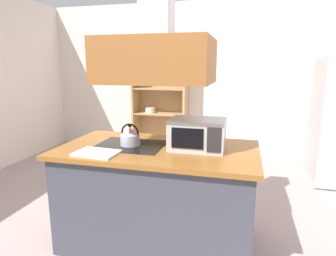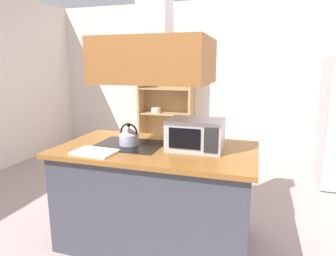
{
  "view_description": "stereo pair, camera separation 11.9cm",
  "coord_description": "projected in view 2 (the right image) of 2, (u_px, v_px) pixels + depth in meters",
  "views": [
    {
      "loc": [
        0.71,
        -2.37,
        1.6
      ],
      "look_at": [
        0.01,
        0.33,
        1.0
      ],
      "focal_mm": 31.27,
      "sensor_mm": 36.0,
      "label": 1
    },
    {
      "loc": [
        0.83,
        -2.34,
        1.6
      ],
      "look_at": [
        0.01,
        0.33,
        1.0
      ],
      "focal_mm": 31.27,
      "sensor_mm": 36.0,
      "label": 2
    }
  ],
  "objects": [
    {
      "name": "microwave",
      "position": [
        196.0,
        134.0,
        2.46
      ],
      "size": [
        0.46,
        0.35,
        0.26
      ],
      "color": "#B7BABF",
      "rests_on": "kitchen_island"
    },
    {
      "name": "kitchen_island",
      "position": [
        157.0,
        195.0,
        2.64
      ],
      "size": [
        1.71,
        0.96,
        0.9
      ],
      "color": "#3C3E49",
      "rests_on": "ground"
    },
    {
      "name": "wall_back",
      "position": [
        211.0,
        79.0,
        5.28
      ],
      "size": [
        6.0,
        0.12,
        2.7
      ],
      "primitive_type": "cube",
      "color": "silver",
      "rests_on": "ground"
    },
    {
      "name": "ground_plane",
      "position": [
        157.0,
        238.0,
        2.76
      ],
      "size": [
        7.8,
        7.8,
        0.0
      ],
      "primitive_type": "plane",
      "color": "#A48F8C"
    },
    {
      "name": "dish_cabinet",
      "position": [
        167.0,
        109.0,
        5.41
      ],
      "size": [
        0.99,
        0.4,
        1.83
      ],
      "color": "tan",
      "rests_on": "ground"
    },
    {
      "name": "cutting_board",
      "position": [
        95.0,
        152.0,
        2.38
      ],
      "size": [
        0.36,
        0.26,
        0.02
      ],
      "primitive_type": "cube",
      "rotation": [
        0.0,
        0.0,
        -0.07
      ],
      "color": "white",
      "rests_on": "kitchen_island"
    },
    {
      "name": "kettle",
      "position": [
        129.0,
        136.0,
        2.61
      ],
      "size": [
        0.18,
        0.18,
        0.2
      ],
      "color": "#B3B2C4",
      "rests_on": "kitchen_island"
    },
    {
      "name": "range_hood",
      "position": [
        155.0,
        47.0,
        2.37
      ],
      "size": [
        0.9,
        0.7,
        1.25
      ],
      "color": "brown"
    }
  ]
}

